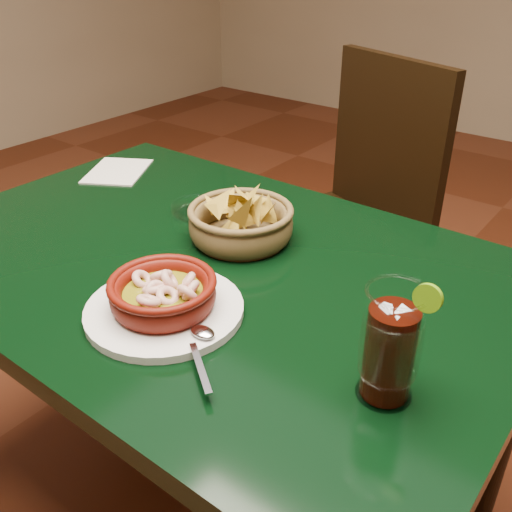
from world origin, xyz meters
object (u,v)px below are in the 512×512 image
Objects in this scene: shrimp_plate at (164,297)px; chip_basket at (241,222)px; dining_table at (207,299)px; cola_drink at (390,346)px; dining_chair at (348,215)px.

shrimp_plate is 1.35× the size of chip_basket.
cola_drink is at bearing -16.22° from dining_table.
shrimp_plate is at bearing -172.30° from cola_drink.
cola_drink is at bearing 7.70° from shrimp_plate.
shrimp_plate is 1.74× the size of cola_drink.
chip_basket is 1.29× the size of cola_drink.
shrimp_plate reaches higher than dining_table.
dining_chair is 5.27× the size of cola_drink.
shrimp_plate is at bearing -67.40° from dining_table.
dining_table is 0.23m from shrimp_plate.
dining_chair reaches higher than chip_basket.
dining_table is at bearing 112.60° from shrimp_plate.
dining_chair is 0.93m from shrimp_plate.
chip_basket is at bearing 103.08° from shrimp_plate.
chip_basket is (0.01, 0.10, 0.14)m from dining_table.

